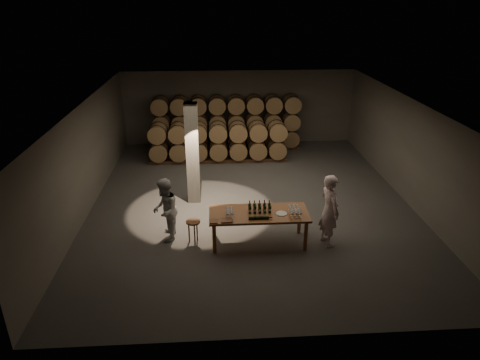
{
  "coord_description": "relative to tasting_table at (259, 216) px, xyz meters",
  "views": [
    {
      "loc": [
        -1.12,
        -12.35,
        6.13
      ],
      "look_at": [
        -0.39,
        -0.79,
        1.1
      ],
      "focal_mm": 32.0,
      "sensor_mm": 36.0,
      "label": 1
    }
  ],
  "objects": [
    {
      "name": "pen",
      "position": [
        -0.75,
        -0.43,
        0.11
      ],
      "size": [
        0.12,
        0.02,
        0.01
      ],
      "primitive_type": "cylinder",
      "rotation": [
        0.0,
        1.57,
        -0.08
      ],
      "color": "black",
      "rests_on": "tasting_table"
    },
    {
      "name": "barrel_stack_front",
      "position": [
        -0.96,
        6.3,
        0.03
      ],
      "size": [
        5.48,
        0.95,
        1.57
      ],
      "color": "brown",
      "rests_on": "ground"
    },
    {
      "name": "notebook_corner",
      "position": [
        -1.18,
        -0.39,
        0.12
      ],
      "size": [
        0.22,
        0.27,
        0.02
      ],
      "primitive_type": "cube",
      "rotation": [
        0.0,
        0.0,
        -0.07
      ],
      "color": "brown",
      "rests_on": "tasting_table"
    },
    {
      "name": "glass_cluster_right",
      "position": [
        0.93,
        -0.11,
        0.22
      ],
      "size": [
        0.3,
        0.52,
        0.16
      ],
      "color": "silver",
      "rests_on": "tasting_table"
    },
    {
      "name": "plate",
      "position": [
        0.58,
        -0.1,
        0.11
      ],
      "size": [
        0.3,
        0.3,
        0.02
      ],
      "primitive_type": "cylinder",
      "color": "silver",
      "rests_on": "tasting_table"
    },
    {
      "name": "lying_bottles",
      "position": [
        -0.03,
        -0.35,
        0.14
      ],
      "size": [
        0.61,
        0.08,
        0.08
      ],
      "color": "black",
      "rests_on": "tasting_table"
    },
    {
      "name": "stool",
      "position": [
        -1.73,
        0.14,
        -0.28
      ],
      "size": [
        0.38,
        0.38,
        0.63
      ],
      "rotation": [
        0.0,
        0.0,
        0.26
      ],
      "color": "brown",
      "rests_on": "ground"
    },
    {
      "name": "bottle_cluster",
      "position": [
        0.02,
        0.05,
        0.21
      ],
      "size": [
        0.6,
        0.23,
        0.3
      ],
      "color": "black",
      "rests_on": "tasting_table"
    },
    {
      "name": "notebook_near",
      "position": [
        -0.86,
        -0.4,
        0.12
      ],
      "size": [
        0.29,
        0.24,
        0.03
      ],
      "primitive_type": "cube",
      "rotation": [
        0.0,
        0.0,
        0.05
      ],
      "color": "brown",
      "rests_on": "tasting_table"
    },
    {
      "name": "glass_cluster_left",
      "position": [
        -0.77,
        -0.1,
        0.22
      ],
      "size": [
        0.19,
        0.41,
        0.17
      ],
      "color": "silver",
      "rests_on": "tasting_table"
    },
    {
      "name": "barrel_stack_back",
      "position": [
        -0.57,
        7.7,
        0.4
      ],
      "size": [
        6.26,
        0.95,
        2.31
      ],
      "color": "brown",
      "rests_on": "ground"
    },
    {
      "name": "person_woman",
      "position": [
        -2.47,
        0.34,
        0.08
      ],
      "size": [
        0.67,
        0.85,
        1.76
      ],
      "primitive_type": "imported",
      "rotation": [
        0.0,
        0.0,
        -1.57
      ],
      "color": "silver",
      "rests_on": "ground"
    },
    {
      "name": "person_man",
      "position": [
        1.83,
        -0.14,
        0.19
      ],
      "size": [
        0.66,
        0.82,
        1.98
      ],
      "primitive_type": "imported",
      "rotation": [
        0.0,
        0.0,
        1.86
      ],
      "color": "white",
      "rests_on": "ground"
    },
    {
      "name": "tasting_table",
      "position": [
        0.0,
        0.0,
        0.0
      ],
      "size": [
        2.6,
        1.1,
        0.9
      ],
      "color": "brown",
      "rests_on": "ground"
    },
    {
      "name": "room",
      "position": [
        -1.8,
        2.7,
        0.8
      ],
      "size": [
        12.0,
        12.0,
        12.0
      ],
      "color": "#514E4C",
      "rests_on": "ground"
    }
  ]
}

